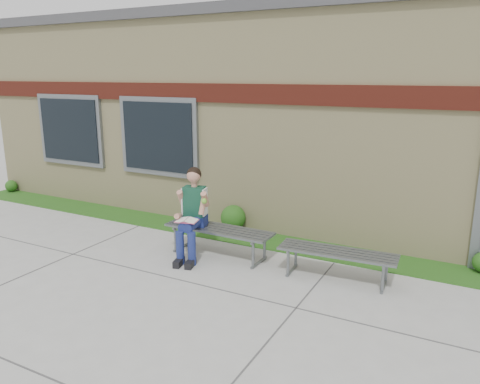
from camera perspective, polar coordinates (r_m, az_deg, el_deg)
The scene contains 8 objects.
ground at distance 6.27m, azimuth -3.68°, elevation -13.85°, with size 80.00×80.00×0.00m, color #9E9E99.
grass_strip at distance 8.40m, azimuth 5.64°, elevation -6.34°, with size 16.00×0.80×0.02m, color #294C14.
school_building at distance 11.12m, azimuth 12.64°, elevation 9.51°, with size 16.20×6.22×4.20m.
bench_left at distance 7.77m, azimuth -2.59°, elevation -5.18°, with size 1.86×0.54×0.48m.
bench_right at distance 7.04m, azimuth 11.74°, elevation -7.81°, with size 1.74×0.58×0.44m.
girl at distance 7.66m, azimuth -5.88°, elevation -2.43°, with size 0.61×0.94×1.48m.
shrub_west at distance 13.31m, azimuth -26.11°, elevation 0.68°, with size 0.29×0.29×0.29m, color #294C14.
shrub_mid at distance 9.02m, azimuth -0.84°, elevation -3.12°, with size 0.48×0.48×0.48m, color #294C14.
Camera 1 is at (2.92, -4.71, 2.95)m, focal length 35.00 mm.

